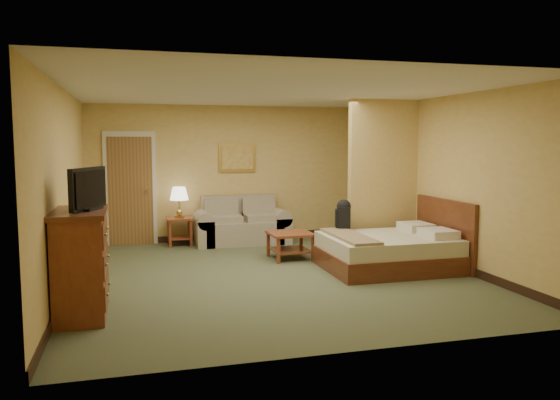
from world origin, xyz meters
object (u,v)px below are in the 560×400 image
object	(u,v)px
loveseat	(242,228)
dresser	(81,263)
coffee_table	(290,240)
bed	(392,250)

from	to	relation	value
loveseat	dresser	size ratio (longest dim) A/B	1.51
coffee_table	loveseat	bearing A→B (deg)	107.12
loveseat	dresser	bearing A→B (deg)	-123.59
loveseat	bed	bearing A→B (deg)	-56.59
bed	coffee_table	bearing A→B (deg)	139.62
dresser	bed	world-z (taller)	dresser
dresser	bed	xyz separation A→B (m)	(4.30, 1.14, -0.31)
loveseat	dresser	distance (m)	4.59
loveseat	bed	world-z (taller)	bed
coffee_table	dresser	distance (m)	3.77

